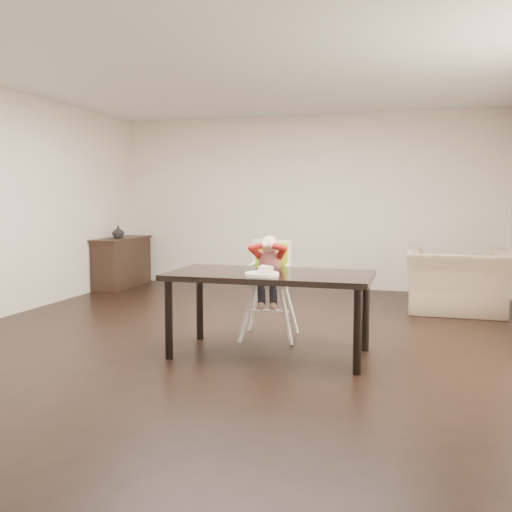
{
  "coord_description": "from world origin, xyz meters",
  "views": [
    {
      "loc": [
        1.72,
        -5.35,
        1.41
      ],
      "look_at": [
        0.23,
        -0.11,
        0.86
      ],
      "focal_mm": 40.0,
      "sensor_mm": 36.0,
      "label": 1
    }
  ],
  "objects": [
    {
      "name": "dining_table",
      "position": [
        0.46,
        -0.47,
        0.67
      ],
      "size": [
        1.8,
        0.9,
        0.75
      ],
      "color": "black",
      "rests_on": "ground"
    },
    {
      "name": "sideboard",
      "position": [
        -2.78,
        2.7,
        0.4
      ],
      "size": [
        0.44,
        1.26,
        0.79
      ],
      "color": "black",
      "rests_on": "ground"
    },
    {
      "name": "ground",
      "position": [
        0.0,
        0.0,
        0.0
      ],
      "size": [
        7.0,
        7.0,
        0.0
      ],
      "primitive_type": "plane",
      "color": "black",
      "rests_on": "ground"
    },
    {
      "name": "plate",
      "position": [
        0.46,
        -0.7,
        0.78
      ],
      "size": [
        0.31,
        0.31,
        0.08
      ],
      "rotation": [
        0.0,
        0.0,
        0.04
      ],
      "color": "white",
      "rests_on": "dining_table"
    },
    {
      "name": "high_chair",
      "position": [
        0.29,
        0.17,
        0.73
      ],
      "size": [
        0.47,
        0.47,
        1.04
      ],
      "rotation": [
        0.0,
        0.0,
        0.09
      ],
      "color": "white",
      "rests_on": "ground"
    },
    {
      "name": "armchair",
      "position": [
        2.2,
        2.02,
        0.52
      ],
      "size": [
        1.2,
        0.79,
        1.04
      ],
      "primitive_type": "imported",
      "rotation": [
        0.0,
        0.0,
        3.13
      ],
      "color": "#947A5E",
      "rests_on": "ground"
    },
    {
      "name": "room_walls",
      "position": [
        0.0,
        0.0,
        1.86
      ],
      "size": [
        6.02,
        7.02,
        2.71
      ],
      "color": "beige",
      "rests_on": "ground"
    },
    {
      "name": "vase",
      "position": [
        -2.78,
        2.6,
        0.88
      ],
      "size": [
        0.24,
        0.25,
        0.19
      ],
      "primitive_type": "imported",
      "rotation": [
        0.0,
        0.0,
        0.35
      ],
      "color": "#99999E",
      "rests_on": "sideboard"
    }
  ]
}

